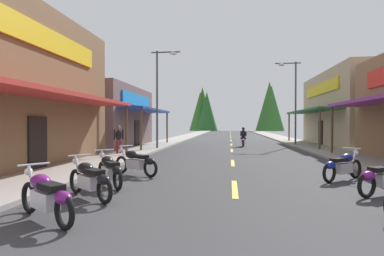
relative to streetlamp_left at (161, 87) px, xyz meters
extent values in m
cube|color=#38383A|center=(4.94, 12.48, -4.49)|extent=(9.65, 97.02, 0.10)
cube|color=#9E9991|center=(-1.20, 12.48, -4.38)|extent=(2.63, 97.02, 0.12)
cube|color=gray|center=(11.08, 12.48, -4.38)|extent=(2.63, 97.02, 0.12)
cube|color=#E0C64C|center=(4.94, -12.59, -4.44)|extent=(0.16, 2.40, 0.01)
cube|color=#E0C64C|center=(4.94, -6.85, -4.44)|extent=(0.16, 2.40, 0.01)
cube|color=#E0C64C|center=(4.94, -0.12, -4.44)|extent=(0.16, 2.40, 0.01)
cube|color=#E0C64C|center=(4.94, 5.82, -4.44)|extent=(0.16, 2.40, 0.01)
cube|color=#E0C64C|center=(4.94, 12.32, -4.44)|extent=(0.16, 2.40, 0.01)
cube|color=#E0C64C|center=(4.94, 18.52, -4.44)|extent=(0.16, 2.40, 0.01)
cube|color=#E0C64C|center=(4.94, 23.89, -4.44)|extent=(0.16, 2.40, 0.01)
cube|color=#E0C64C|center=(4.94, 29.23, -4.44)|extent=(0.16, 2.40, 0.01)
cube|color=#E0C64C|center=(4.94, 34.59, -4.44)|extent=(0.16, 2.40, 0.01)
cube|color=#E0C64C|center=(4.94, 41.44, -4.44)|extent=(0.16, 2.40, 0.01)
cube|color=#E0C64C|center=(4.94, 47.19, -4.44)|extent=(0.16, 2.40, 0.01)
cube|color=#E0C64C|center=(4.94, 52.98, -4.44)|extent=(0.16, 2.40, 0.01)
cube|color=#B72D28|center=(-1.61, -10.32, -1.54)|extent=(1.80, 11.68, 0.16)
cylinder|color=brown|center=(-0.91, -4.68, -3.03)|extent=(0.14, 0.14, 2.82)
cube|color=yellow|center=(-2.45, -10.32, 0.76)|extent=(0.10, 9.08, 0.90)
cube|color=black|center=(-2.47, -10.32, -3.39)|extent=(0.08, 1.10, 2.10)
cube|color=brown|center=(-5.79, 2.35, -2.08)|extent=(6.55, 9.75, 4.73)
cube|color=navy|center=(-1.61, 2.35, -1.54)|extent=(1.80, 8.77, 0.16)
cylinder|color=brown|center=(-0.91, -1.84, -3.03)|extent=(0.14, 0.14, 2.82)
cylinder|color=brown|center=(-0.91, 6.53, -3.03)|extent=(0.14, 0.14, 2.82)
cube|color=#197FCC|center=(-2.45, 2.35, -0.75)|extent=(0.10, 6.82, 0.90)
cube|color=black|center=(-2.47, 2.35, -3.39)|extent=(0.08, 1.10, 2.10)
cylinder|color=brown|center=(10.80, -2.22, -3.03)|extent=(0.14, 0.14, 2.82)
cube|color=tan|center=(15.66, 5.66, -1.40)|extent=(6.53, 12.39, 6.08)
cube|color=#236033|center=(11.50, 5.66, -1.54)|extent=(1.80, 11.15, 0.16)
cylinder|color=brown|center=(10.80, 0.28, -3.03)|extent=(0.14, 0.14, 2.82)
cylinder|color=brown|center=(10.80, 11.04, -3.03)|extent=(0.14, 0.14, 2.82)
cube|color=yellow|center=(12.34, 5.66, 0.30)|extent=(0.10, 8.67, 0.90)
cube|color=black|center=(12.36, 5.66, -3.39)|extent=(0.08, 1.10, 2.10)
cylinder|color=#474C51|center=(-0.28, 0.00, -0.97)|extent=(0.14, 0.14, 6.95)
cylinder|color=#474C51|center=(0.35, 0.00, 2.40)|extent=(2.05, 0.10, 0.10)
ellipsoid|color=silver|center=(0.87, 0.00, 2.30)|extent=(0.50, 0.30, 0.24)
cylinder|color=#474C51|center=(10.17, 4.88, -0.99)|extent=(0.14, 0.14, 6.91)
cylinder|color=#474C51|center=(9.54, 4.88, 2.37)|extent=(2.05, 0.10, 0.10)
ellipsoid|color=silver|center=(9.02, 4.88, 2.27)|extent=(0.50, 0.30, 0.24)
torus|color=black|center=(8.12, -13.30, -4.12)|extent=(0.59, 0.43, 0.64)
cube|color=black|center=(8.55, -13.04, -3.76)|extent=(0.66, 0.56, 0.12)
ellipsoid|color=#721972|center=(8.17, -13.28, -3.89)|extent=(0.50, 0.44, 0.24)
torus|color=black|center=(8.97, -10.42, -4.12)|extent=(0.55, 0.49, 0.64)
torus|color=black|center=(7.84, -11.40, -4.12)|extent=(0.55, 0.49, 0.64)
cube|color=silver|center=(8.40, -10.91, -4.04)|extent=(0.71, 0.67, 0.32)
ellipsoid|color=navy|center=(8.55, -10.77, -3.72)|extent=(0.63, 0.61, 0.28)
cube|color=black|center=(8.21, -11.07, -3.76)|extent=(0.64, 0.60, 0.12)
ellipsoid|color=navy|center=(7.87, -11.36, -3.89)|extent=(0.49, 0.47, 0.24)
cylinder|color=silver|center=(8.87, -10.50, -3.79)|extent=(0.32, 0.29, 0.71)
cylinder|color=silver|center=(8.78, -10.58, -3.42)|extent=(0.42, 0.48, 0.04)
sphere|color=white|center=(8.99, -10.40, -3.59)|extent=(0.16, 0.16, 0.16)
torus|color=black|center=(0.77, -15.48, -4.12)|extent=(0.58, 0.44, 0.64)
torus|color=black|center=(2.00, -16.33, -4.12)|extent=(0.58, 0.44, 0.64)
cube|color=silver|center=(1.38, -15.90, -4.04)|extent=(0.74, 0.63, 0.32)
ellipsoid|color=#721972|center=(1.22, -15.79, -3.72)|extent=(0.64, 0.58, 0.28)
cube|color=black|center=(1.59, -16.04, -3.76)|extent=(0.65, 0.57, 0.12)
ellipsoid|color=#721972|center=(1.96, -16.30, -3.89)|extent=(0.50, 0.45, 0.24)
cylinder|color=silver|center=(0.87, -15.55, -3.79)|extent=(0.34, 0.26, 0.71)
cylinder|color=silver|center=(0.97, -15.62, -3.42)|extent=(0.37, 0.52, 0.04)
sphere|color=white|center=(0.74, -15.46, -3.59)|extent=(0.16, 0.16, 0.16)
torus|color=black|center=(0.82, -13.67, -4.12)|extent=(0.56, 0.48, 0.64)
torus|color=black|center=(1.99, -14.60, -4.12)|extent=(0.56, 0.48, 0.64)
cube|color=silver|center=(1.40, -14.14, -4.04)|extent=(0.72, 0.66, 0.32)
ellipsoid|color=black|center=(1.25, -14.01, -3.72)|extent=(0.64, 0.60, 0.28)
cube|color=black|center=(1.60, -14.29, -3.76)|extent=(0.64, 0.59, 0.12)
ellipsoid|color=black|center=(1.95, -14.57, -3.89)|extent=(0.49, 0.46, 0.24)
cylinder|color=silver|center=(0.92, -13.75, -3.79)|extent=(0.33, 0.28, 0.71)
cylinder|color=silver|center=(1.01, -13.82, -3.42)|extent=(0.41, 0.49, 0.04)
sphere|color=white|center=(0.79, -13.65, -3.59)|extent=(0.16, 0.16, 0.16)
torus|color=black|center=(0.83, -12.04, -4.12)|extent=(0.48, 0.56, 0.64)
torus|color=black|center=(1.78, -13.21, -4.12)|extent=(0.48, 0.56, 0.64)
cube|color=silver|center=(1.30, -12.63, -4.04)|extent=(0.66, 0.72, 0.32)
ellipsoid|color=black|center=(1.18, -12.47, -3.72)|extent=(0.60, 0.64, 0.28)
cube|color=black|center=(1.46, -12.82, -3.76)|extent=(0.60, 0.64, 0.12)
ellipsoid|color=black|center=(1.74, -13.17, -3.89)|extent=(0.46, 0.49, 0.24)
cylinder|color=silver|center=(0.91, -12.15, -3.79)|extent=(0.28, 0.33, 0.71)
cylinder|color=silver|center=(0.99, -12.24, -3.42)|extent=(0.49, 0.41, 0.04)
sphere|color=white|center=(0.81, -12.02, -3.59)|extent=(0.16, 0.16, 0.16)
torus|color=black|center=(0.85, -10.33, -4.12)|extent=(0.60, 0.41, 0.64)
torus|color=black|center=(2.14, -11.09, -4.12)|extent=(0.60, 0.41, 0.64)
cube|color=silver|center=(1.49, -10.71, -4.04)|extent=(0.74, 0.60, 0.32)
ellipsoid|color=black|center=(1.32, -10.61, -3.72)|extent=(0.64, 0.56, 0.28)
cube|color=black|center=(1.71, -10.84, -3.76)|extent=(0.66, 0.55, 0.12)
ellipsoid|color=black|center=(2.09, -11.07, -3.89)|extent=(0.50, 0.43, 0.24)
cylinder|color=silver|center=(0.96, -10.39, -3.79)|extent=(0.35, 0.24, 0.71)
cylinder|color=silver|center=(1.06, -10.46, -3.42)|extent=(0.34, 0.54, 0.04)
sphere|color=white|center=(0.82, -10.31, -3.59)|extent=(0.16, 0.16, 0.16)
torus|color=black|center=(5.95, 4.47, -4.12)|extent=(0.15, 0.65, 0.64)
torus|color=black|center=(5.83, 2.97, -4.12)|extent=(0.15, 0.65, 0.64)
cube|color=silver|center=(5.89, 3.72, -4.04)|extent=(0.34, 0.72, 0.32)
ellipsoid|color=#721972|center=(5.91, 3.92, -3.72)|extent=(0.36, 0.58, 0.28)
cube|color=black|center=(5.87, 3.47, -3.76)|extent=(0.33, 0.62, 0.12)
ellipsoid|color=#721972|center=(5.84, 3.02, -3.89)|extent=(0.27, 0.46, 0.24)
cylinder|color=silver|center=(5.94, 4.34, -3.79)|extent=(0.09, 0.37, 0.71)
cylinder|color=silver|center=(5.93, 4.22, -3.42)|extent=(0.60, 0.09, 0.04)
sphere|color=white|center=(5.95, 4.50, -3.59)|extent=(0.16, 0.16, 0.16)
ellipsoid|color=black|center=(5.88, 3.57, -3.39)|extent=(0.41, 0.41, 0.64)
sphere|color=black|center=(5.88, 3.62, -2.99)|extent=(0.24, 0.24, 0.24)
cylinder|color=black|center=(5.73, 3.76, -3.74)|extent=(0.17, 0.43, 0.24)
cylinder|color=black|center=(5.70, 3.89, -3.39)|extent=(0.14, 0.51, 0.40)
cylinder|color=black|center=(6.05, 3.73, -3.74)|extent=(0.17, 0.43, 0.24)
cylinder|color=black|center=(6.11, 3.86, -3.39)|extent=(0.14, 0.51, 0.40)
cylinder|color=maroon|center=(-1.65, -4.13, -4.01)|extent=(0.14, 0.14, 0.87)
cylinder|color=maroon|center=(-1.50, -4.04, -4.01)|extent=(0.14, 0.14, 0.87)
ellipsoid|color=black|center=(-1.58, -4.08, -3.27)|extent=(0.44, 0.41, 0.61)
cylinder|color=black|center=(-1.78, -4.20, -3.24)|extent=(0.09, 0.09, 0.58)
cylinder|color=black|center=(-1.37, -3.96, -3.24)|extent=(0.09, 0.09, 0.58)
sphere|color=#8C664C|center=(-1.58, -4.08, -2.83)|extent=(0.23, 0.23, 0.23)
cone|color=#2B5F23|center=(15.06, 60.69, 1.95)|extent=(7.16, 7.16, 12.79)
cone|color=#266223|center=(15.61, 60.95, 1.46)|extent=(6.61, 6.61, 11.81)
cone|color=#2C6123|center=(-3.06, 60.85, 0.74)|extent=(5.81, 5.81, 10.38)
cone|color=#315723|center=(-2.51, 61.60, 1.43)|extent=(6.58, 6.58, 11.75)
cone|color=#235623|center=(-1.12, 58.84, 0.65)|extent=(5.70, 5.70, 10.18)
camera|label=1|loc=(4.80, -21.26, -2.63)|focal=28.85mm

